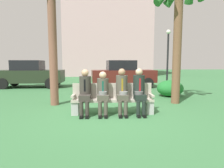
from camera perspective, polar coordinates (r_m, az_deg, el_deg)
ground_plane at (r=5.50m, az=-0.19°, el=-9.54°), size 80.00×80.00×0.00m
park_bench at (r=5.65m, az=0.16°, el=-4.53°), size 2.40×0.44×0.90m
seated_man_leftmost at (r=5.50m, az=-8.18°, el=-1.72°), size 0.34×0.72×1.33m
seated_man_centerleft at (r=5.46m, az=-2.79°, el=-2.08°), size 0.34×0.72×1.26m
seated_man_centerright at (r=5.50m, az=3.06°, el=-1.60°), size 0.34×0.72×1.35m
seated_man_rightmost at (r=5.57m, az=8.28°, el=-1.54°), size 0.34×0.72×1.35m
palm_tree_tall at (r=7.70m, az=19.70°, el=22.02°), size 1.80×1.86×5.04m
palm_tree_short at (r=7.35m, az=-17.86°, el=22.81°), size 1.60×1.58×5.02m
shrub_near_bench at (r=8.94m, az=17.20°, el=-1.24°), size 1.19×1.09×0.74m
parked_car_near at (r=12.77m, az=-23.49°, el=2.80°), size 3.94×1.78×1.68m
parked_car_far at (r=11.81m, az=3.29°, el=3.06°), size 4.05×2.06×1.68m
street_lamp at (r=10.98m, az=16.56°, el=8.96°), size 0.24×0.24×3.33m
building_backdrop at (r=25.90m, az=-1.39°, el=16.78°), size 10.74×9.00×12.38m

